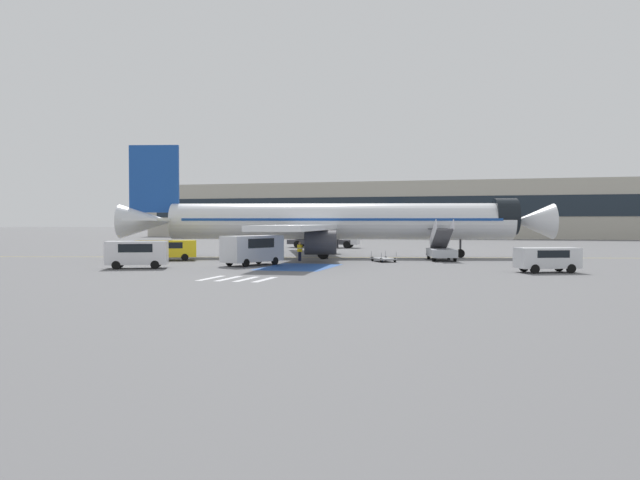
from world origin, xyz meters
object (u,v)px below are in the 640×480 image
object	(u,v)px
baggage_cart	(384,259)
ground_crew_2	(249,249)
boarding_stairs_forward	(441,250)
service_van_2	(137,252)
ground_crew_3	(327,249)
ground_crew_0	(251,249)
traffic_cone_0	(523,263)
fuel_tanker	(323,235)
service_van_3	(252,248)
airliner	(333,222)
service_van_0	(166,248)
traffic_cone_1	(545,263)
service_van_1	(547,257)
terminal_building	(415,210)
ground_crew_1	(300,250)

from	to	relation	value
baggage_cart	ground_crew_2	xyz separation A→B (m)	(-12.05, -1.72, 0.80)
baggage_cart	boarding_stairs_forward	bearing A→B (deg)	-177.01
service_van_2	ground_crew_3	size ratio (longest dim) A/B	3.02
ground_crew_0	traffic_cone_0	size ratio (longest dim) A/B	2.64
fuel_tanker	ground_crew_0	world-z (taller)	fuel_tanker
baggage_cart	ground_crew_0	world-z (taller)	ground_crew_0
fuel_tanker	traffic_cone_0	xyz separation A→B (m)	(24.79, -30.74, -1.43)
service_van_3	service_van_2	bearing A→B (deg)	-118.37
airliner	ground_crew_2	distance (m)	9.59
service_van_0	ground_crew_2	xyz separation A→B (m)	(7.38, 1.93, -0.06)
service_van_2	baggage_cart	world-z (taller)	service_van_2
ground_crew_0	traffic_cone_1	xyz separation A→B (m)	(26.08, -2.66, -0.68)
service_van_0	traffic_cone_0	world-z (taller)	service_van_0
boarding_stairs_forward	traffic_cone_1	distance (m)	10.24
service_van_3	traffic_cone_0	distance (m)	21.48
baggage_cart	ground_crew_3	bearing A→B (deg)	-55.72
service_van_2	traffic_cone_1	xyz separation A→B (m)	(29.89, 10.69, -0.94)
service_van_1	service_van_3	xyz separation A→B (m)	(-22.41, 1.15, 0.37)
fuel_tanker	service_van_2	world-z (taller)	fuel_tanker
boarding_stairs_forward	service_van_1	distance (m)	14.49
service_van_0	service_van_2	bearing A→B (deg)	-12.85
service_van_0	terminal_building	bearing A→B (deg)	142.47
ground_crew_3	traffic_cone_0	world-z (taller)	ground_crew_3
boarding_stairs_forward	fuel_tanker	xyz separation A→B (m)	(-17.92, 24.00, 0.79)
service_van_0	ground_crew_1	xyz separation A→B (m)	(11.95, 2.75, -0.15)
ground_crew_0	service_van_1	bearing A→B (deg)	131.79
service_van_3	terminal_building	size ratio (longest dim) A/B	0.04
service_van_1	service_van_3	size ratio (longest dim) A/B	0.81
service_van_2	terminal_building	distance (m)	98.02
airliner	traffic_cone_0	xyz separation A→B (m)	(17.60, -8.64, -3.22)
fuel_tanker	service_van_0	xyz separation A→B (m)	(-6.26, -31.02, -0.63)
service_van_1	ground_crew_1	xyz separation A→B (m)	(-20.45, 7.66, -0.08)
service_van_1	terminal_building	bearing A→B (deg)	169.99
service_van_3	ground_crew_3	distance (m)	10.60
ground_crew_2	ground_crew_3	world-z (taller)	ground_crew_2
fuel_tanker	ground_crew_1	size ratio (longest dim) A/B	5.77
traffic_cone_1	service_van_1	bearing A→B (deg)	-93.04
service_van_2	ground_crew_2	size ratio (longest dim) A/B	2.67
service_van_2	traffic_cone_1	world-z (taller)	service_van_2
fuel_tanker	service_van_0	bearing A→B (deg)	-13.71
airliner	fuel_tanker	size ratio (longest dim) A/B	4.35
service_van_1	traffic_cone_1	size ratio (longest dim) A/B	7.73
service_van_1	ground_crew_1	bearing A→B (deg)	-133.06
airliner	service_van_3	bearing A→B (deg)	-28.64
airliner	terminal_building	size ratio (longest dim) A/B	0.34
service_van_3	airliner	bearing A→B (deg)	98.76
ground_crew_3	traffic_cone_0	size ratio (longest dim) A/B	2.50
boarding_stairs_forward	service_van_0	world-z (taller)	boarding_stairs_forward
airliner	ground_crew_2	xyz separation A→B (m)	(-6.08, -6.98, -2.49)
service_van_1	service_van_0	bearing A→B (deg)	-121.14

